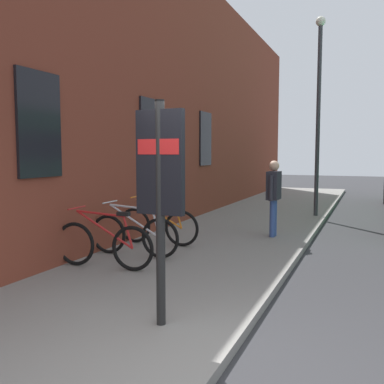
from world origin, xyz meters
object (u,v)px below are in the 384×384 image
Objects in this scene: bicycle_beside_lamp at (104,244)px; street_lamp at (319,101)px; pedestrian_near_bus at (274,190)px; transit_info_sign at (160,177)px; bicycle_by_door at (134,235)px; bicycle_mid_rack at (158,225)px.

street_lamp reaches higher than bicycle_beside_lamp.
street_lamp reaches higher than pedestrian_near_bus.
transit_info_sign is at bearing 176.31° from street_lamp.
bicycle_beside_lamp and bicycle_by_door have the same top height.
bicycle_by_door is at bearing 159.31° from street_lamp.
bicycle_beside_lamp is 0.91m from bicycle_by_door.
bicycle_by_door is 3.44m from pedestrian_near_bus.
bicycle_mid_rack is 0.74× the size of transit_info_sign.
bicycle_mid_rack is 6.63m from street_lamp.
street_lamp is at bearing -20.69° from bicycle_by_door.
bicycle_beside_lamp is 0.74× the size of transit_info_sign.
pedestrian_near_bus is at bearing 172.25° from street_lamp.
bicycle_mid_rack is 2.71m from pedestrian_near_bus.
bicycle_mid_rack is at bearing 27.81° from transit_info_sign.
transit_info_sign is (-1.65, -1.87, 1.21)m from bicycle_beside_lamp.
bicycle_by_door is at bearing 145.16° from pedestrian_near_bus.
bicycle_beside_lamp is 8.28m from street_lamp.
street_lamp reaches higher than transit_info_sign.
pedestrian_near_bus is (3.68, -1.96, 0.64)m from bicycle_beside_lamp.
pedestrian_near_bus is at bearing -34.84° from bicycle_by_door.
street_lamp is (8.98, -0.58, 1.76)m from transit_info_sign.
bicycle_mid_rack is 1.05× the size of pedestrian_near_bus.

